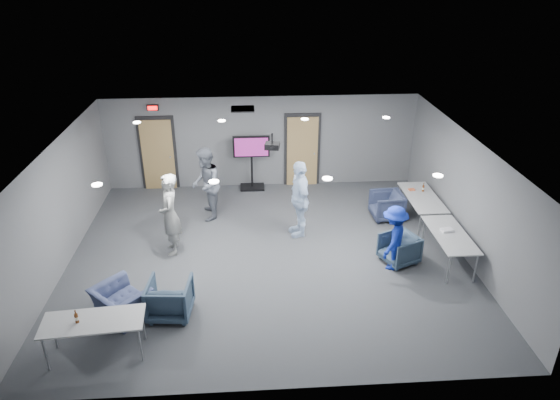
{
  "coord_description": "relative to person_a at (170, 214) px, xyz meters",
  "views": [
    {
      "loc": [
        -0.38,
        -9.81,
        6.21
      ],
      "look_at": [
        0.31,
        0.43,
        1.2
      ],
      "focal_mm": 32.0,
      "sensor_mm": 36.0,
      "label": 1
    }
  ],
  "objects": [
    {
      "name": "wall_back",
      "position": [
        2.2,
        3.68,
        0.38
      ],
      "size": [
        9.0,
        0.02,
        2.7
      ],
      "primitive_type": "cube",
      "color": "slate",
      "rests_on": "floor"
    },
    {
      "name": "wall_right",
      "position": [
        6.7,
        -0.32,
        0.38
      ],
      "size": [
        0.02,
        8.0,
        2.7
      ],
      "primitive_type": "cube",
      "color": "slate",
      "rests_on": "floor"
    },
    {
      "name": "table_front_left",
      "position": [
        -0.87,
        -3.32,
        -0.29
      ],
      "size": [
        1.73,
        0.84,
        0.73
      ],
      "rotation": [
        0.0,
        0.0,
        0.08
      ],
      "color": "#A4A7A9",
      "rests_on": "floor"
    },
    {
      "name": "person_c",
      "position": [
        3.01,
        0.64,
        -0.01
      ],
      "size": [
        0.65,
        1.19,
        1.93
      ],
      "primitive_type": "imported",
      "rotation": [
        0.0,
        0.0,
        -1.41
      ],
      "color": "#C6DFFF",
      "rests_on": "floor"
    },
    {
      "name": "bottle_right",
      "position": [
        6.31,
        1.34,
        -0.15
      ],
      "size": [
        0.06,
        0.06,
        0.24
      ],
      "color": "#5A2C0F",
      "rests_on": "table_right_a"
    },
    {
      "name": "chair_right_a",
      "position": [
        5.38,
        1.31,
        -0.61
      ],
      "size": [
        0.83,
        0.81,
        0.72
      ],
      "primitive_type": "imported",
      "rotation": [
        0.0,
        0.0,
        -1.52
      ],
      "color": "#313A56",
      "rests_on": "floor"
    },
    {
      "name": "floor",
      "position": [
        2.2,
        -0.32,
        -0.97
      ],
      "size": [
        9.0,
        9.0,
        0.0
      ],
      "primitive_type": "plane",
      "color": "#373A3E",
      "rests_on": "ground"
    },
    {
      "name": "wrapper",
      "position": [
        6.17,
        -0.75,
        -0.21
      ],
      "size": [
        0.27,
        0.2,
        0.06
      ],
      "primitive_type": "cube",
      "rotation": [
        0.0,
        0.0,
        0.15
      ],
      "color": "silver",
      "rests_on": "table_right_b"
    },
    {
      "name": "bottle_front",
      "position": [
        -1.11,
        -3.35,
        -0.15
      ],
      "size": [
        0.06,
        0.06,
        0.25
      ],
      "color": "#5A2C0F",
      "rests_on": "table_front_left"
    },
    {
      "name": "person_b",
      "position": [
        0.7,
        1.65,
        -0.01
      ],
      "size": [
        0.77,
        0.97,
        1.92
      ],
      "primitive_type": "imported",
      "rotation": [
        0.0,
        0.0,
        -1.53
      ],
      "color": "slate",
      "rests_on": "floor"
    },
    {
      "name": "chair_right_b",
      "position": [
        5.12,
        -0.79,
        -0.64
      ],
      "size": [
        0.97,
        0.96,
        0.67
      ],
      "primitive_type": "imported",
      "rotation": [
        0.0,
        0.0,
        -1.16
      ],
      "color": "#324457",
      "rests_on": "floor"
    },
    {
      "name": "table_right_a",
      "position": [
        6.2,
        1.02,
        -0.29
      ],
      "size": [
        0.77,
        1.85,
        0.73
      ],
      "rotation": [
        0.0,
        0.0,
        1.57
      ],
      "color": "#A4A7A9",
      "rests_on": "floor"
    },
    {
      "name": "door_right",
      "position": [
        3.4,
        3.64,
        0.1
      ],
      "size": [
        1.06,
        0.17,
        2.24
      ],
      "color": "black",
      "rests_on": "wall_back"
    },
    {
      "name": "exit_sign",
      "position": [
        -0.8,
        3.62,
        1.48
      ],
      "size": [
        0.32,
        0.08,
        0.16
      ],
      "color": "black",
      "rests_on": "wall_back"
    },
    {
      "name": "chair_front_a",
      "position": [
        0.24,
        -2.32,
        -0.6
      ],
      "size": [
        0.87,
        0.89,
        0.75
      ],
      "primitive_type": "imported",
      "rotation": [
        0.0,
        0.0,
        3.05
      ],
      "color": "#34465A",
      "rests_on": "floor"
    },
    {
      "name": "tv_stand",
      "position": [
        1.9,
        3.43,
        -0.05
      ],
      "size": [
        1.06,
        0.5,
        1.62
      ],
      "color": "black",
      "rests_on": "floor"
    },
    {
      "name": "downlights",
      "position": [
        2.2,
        -0.32,
        1.71
      ],
      "size": [
        6.18,
        3.78,
        0.02
      ],
      "color": "white",
      "rests_on": "ceiling"
    },
    {
      "name": "projector",
      "position": [
        2.35,
        0.43,
        1.43
      ],
      "size": [
        0.37,
        0.34,
        0.35
      ],
      "rotation": [
        0.0,
        0.0,
        -0.19
      ],
      "color": "black",
      "rests_on": "ceiling"
    },
    {
      "name": "snack_box",
      "position": [
        6.04,
        1.43,
        -0.22
      ],
      "size": [
        0.17,
        0.12,
        0.04
      ],
      "primitive_type": "cube",
      "rotation": [
        0.0,
        0.0,
        0.11
      ],
      "color": "#D75E35",
      "rests_on": "table_right_a"
    },
    {
      "name": "door_left",
      "position": [
        -0.8,
        3.64,
        0.1
      ],
      "size": [
        1.06,
        0.17,
        2.24
      ],
      "color": "black",
      "rests_on": "wall_back"
    },
    {
      "name": "person_a",
      "position": [
        0.0,
        0.0,
        0.0
      ],
      "size": [
        0.57,
        0.77,
        1.94
      ],
      "primitive_type": "imported",
      "rotation": [
        0.0,
        0.0,
        -1.41
      ],
      "color": "gray",
      "rests_on": "floor"
    },
    {
      "name": "chair_front_b",
      "position": [
        -0.67,
        -2.32,
        -0.65
      ],
      "size": [
        1.3,
        1.29,
        0.64
      ],
      "primitive_type": "imported",
      "rotation": [
        0.0,
        0.0,
        2.38
      ],
      "color": "#3D466A",
      "rests_on": "floor"
    },
    {
      "name": "wall_front",
      "position": [
        2.2,
        -4.32,
        0.38
      ],
      "size": [
        9.0,
        0.02,
        2.7
      ],
      "primitive_type": "cube",
      "color": "slate",
      "rests_on": "floor"
    },
    {
      "name": "person_d",
      "position": [
        4.9,
        -0.99,
        -0.23
      ],
      "size": [
        0.97,
        1.11,
        1.49
      ],
      "primitive_type": "imported",
      "rotation": [
        0.0,
        0.0,
        -2.12
      ],
      "color": "#182C9E",
      "rests_on": "floor"
    },
    {
      "name": "table_right_b",
      "position": [
        6.2,
        -0.88,
        -0.29
      ],
      "size": [
        0.74,
        1.77,
        0.73
      ],
      "rotation": [
        0.0,
        0.0,
        1.57
      ],
      "color": "#A4A7A9",
      "rests_on": "floor"
    },
    {
      "name": "hvac_diffuser",
      "position": [
        1.7,
        2.48,
        1.71
      ],
      "size": [
        0.6,
        0.6,
        0.03
      ],
      "primitive_type": "cube",
      "color": "black",
      "rests_on": "ceiling"
    },
    {
      "name": "ceiling",
      "position": [
        2.2,
        -0.32,
        1.73
      ],
      "size": [
        9.0,
        9.0,
        0.0
      ],
      "primitive_type": "plane",
      "rotation": [
        3.14,
        0.0,
        0.0
      ],
      "color": "silver",
      "rests_on": "wall_back"
    },
    {
      "name": "wall_left",
      "position": [
        -2.3,
        -0.32,
        0.38
      ],
      "size": [
        0.02,
        8.0,
        2.7
      ],
      "primitive_type": "cube",
      "color": "slate",
      "rests_on": "floor"
    }
  ]
}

